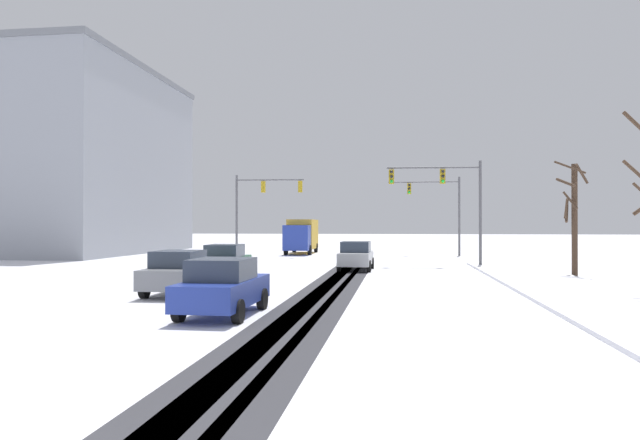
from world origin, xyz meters
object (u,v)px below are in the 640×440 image
object	(u,v)px
car_blue_fourth	(223,287)
bare_tree_sidewalk_far	(574,215)
box_truck_delivery	(302,235)
traffic_signal_far_right	(439,202)
traffic_signal_far_left	(260,199)
car_silver_lead	(356,256)
car_dark_green_second	(225,261)
car_grey_third	(179,272)
traffic_signal_near_right	(447,191)
office_building_far_left_block	(25,162)

from	to	relation	value
car_blue_fourth	bare_tree_sidewalk_far	bearing A→B (deg)	46.03
box_truck_delivery	traffic_signal_far_right	bearing A→B (deg)	-8.86
traffic_signal_far_left	car_silver_lead	distance (m)	15.16
car_silver_lead	car_dark_green_second	distance (m)	8.07
traffic_signal_far_left	car_grey_third	world-z (taller)	traffic_signal_far_left
traffic_signal_far_right	bare_tree_sidewalk_far	bearing A→B (deg)	-74.19
traffic_signal_far_right	car_dark_green_second	xyz separation A→B (m)	(-11.69, -21.38, -3.60)
traffic_signal_near_right	car_dark_green_second	bearing A→B (deg)	-140.66
bare_tree_sidewalk_far	office_building_far_left_block	world-z (taller)	office_building_far_left_block
car_dark_green_second	box_truck_delivery	bearing A→B (deg)	90.37
traffic_signal_far_left	car_grey_third	xyz separation A→B (m)	(2.80, -24.02, -3.80)
traffic_signal_near_right	car_blue_fourth	bearing A→B (deg)	-111.43
car_dark_green_second	box_truck_delivery	distance (m)	23.24
traffic_signal_far_left	traffic_signal_near_right	distance (m)	16.10
car_grey_third	car_blue_fourth	world-z (taller)	same
car_blue_fourth	traffic_signal_far_right	bearing A→B (deg)	75.54
car_blue_fourth	box_truck_delivery	world-z (taller)	box_truck_delivery
traffic_signal_far_right	box_truck_delivery	xyz separation A→B (m)	(-11.84, 1.84, -2.78)
traffic_signal_far_right	traffic_signal_near_right	world-z (taller)	same
car_silver_lead	bare_tree_sidewalk_far	bearing A→B (deg)	-12.78
traffic_signal_far_right	car_blue_fourth	bearing A→B (deg)	-104.46
traffic_signal_near_right	car_dark_green_second	xyz separation A→B (m)	(-11.31, -9.27, -3.82)
car_grey_third	box_truck_delivery	distance (m)	29.78
traffic_signal_near_right	bare_tree_sidewalk_far	bearing A→B (deg)	-48.34
traffic_signal_far_left	bare_tree_sidewalk_far	distance (m)	24.29
traffic_signal_far_right	car_grey_third	bearing A→B (deg)	-112.27
car_grey_third	bare_tree_sidewalk_far	xyz separation A→B (m)	(16.64, 9.54, 2.25)
car_blue_fourth	box_truck_delivery	bearing A→B (deg)	95.78
car_dark_green_second	car_grey_third	world-z (taller)	same
box_truck_delivery	office_building_far_left_block	bearing A→B (deg)	-177.30
car_grey_third	office_building_far_left_block	distance (m)	39.43
traffic_signal_far_right	box_truck_delivery	world-z (taller)	traffic_signal_far_right
car_grey_third	car_blue_fourth	distance (m)	5.47
traffic_signal_near_right	office_building_far_left_block	bearing A→B (deg)	161.09
car_dark_green_second	traffic_signal_near_right	bearing A→B (deg)	39.34
traffic_signal_far_left	office_building_far_left_block	bearing A→B (deg)	168.99
traffic_signal_far_right	office_building_far_left_block	world-z (taller)	office_building_far_left_block
car_dark_green_second	car_blue_fourth	size ratio (longest dim) A/B	1.01
car_silver_lead	car_grey_third	size ratio (longest dim) A/B	1.00
car_silver_lead	box_truck_delivery	xyz separation A→B (m)	(-6.07, 17.74, 0.82)
traffic_signal_far_right	traffic_signal_far_left	world-z (taller)	same
traffic_signal_far_left	car_blue_fourth	xyz separation A→B (m)	(5.87, -28.55, -3.80)
traffic_signal_far_right	bare_tree_sidewalk_far	world-z (taller)	traffic_signal_far_right
car_dark_green_second	bare_tree_sidewalk_far	size ratio (longest dim) A/B	0.73
box_truck_delivery	car_silver_lead	bearing A→B (deg)	-71.10
car_grey_third	car_blue_fourth	bearing A→B (deg)	-55.87
traffic_signal_far_left	box_truck_delivery	world-z (taller)	traffic_signal_far_left
traffic_signal_near_right	office_building_far_left_block	world-z (taller)	office_building_far_left_block
traffic_signal_near_right	office_building_far_left_block	size ratio (longest dim) A/B	0.27
traffic_signal_far_right	traffic_signal_far_left	bearing A→B (deg)	-164.66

